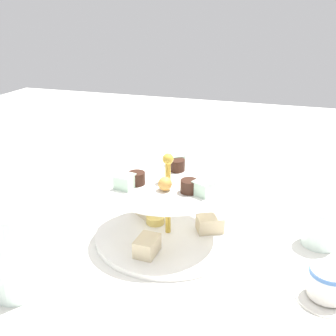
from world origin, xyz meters
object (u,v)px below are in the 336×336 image
Objects in this scene: water_glass_short_left at (321,226)px; butter_knife_left at (74,185)px; water_glass_tall_right at (12,254)px; tiered_serving_stand at (168,212)px; teacup_with_saucer at (328,285)px.

butter_knife_left is at bearing -9.02° from water_glass_short_left.
water_glass_short_left is (-0.44, -0.28, -0.03)m from water_glass_tall_right.
water_glass_short_left is 0.43× the size of butter_knife_left.
tiered_serving_stand reaches higher than butter_knife_left.
water_glass_tall_right is 0.40m from butter_knife_left.
tiered_serving_stand is 0.28m from water_glass_short_left.
butter_knife_left is (0.57, -0.24, -0.02)m from teacup_with_saucer.
tiered_serving_stand reaches higher than water_glass_short_left.
water_glass_tall_right is 1.86× the size of water_glass_short_left.
tiered_serving_stand reaches higher than teacup_with_saucer.
water_glass_tall_right is at bearing 32.81° from water_glass_short_left.
butter_knife_left is (0.12, -0.37, -0.07)m from water_glass_tall_right.
teacup_with_saucer is at bearing -163.70° from water_glass_tall_right.
water_glass_tall_right reaches higher than teacup_with_saucer.
water_glass_short_left is 0.82× the size of teacup_with_saucer.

